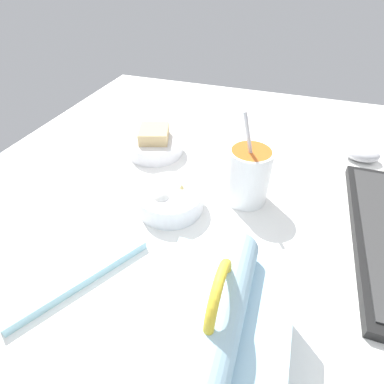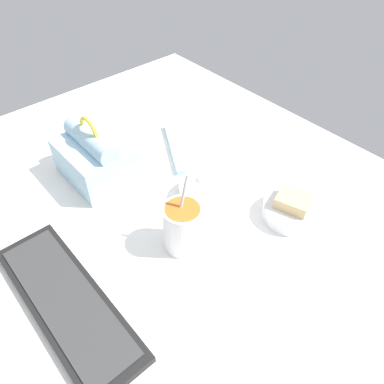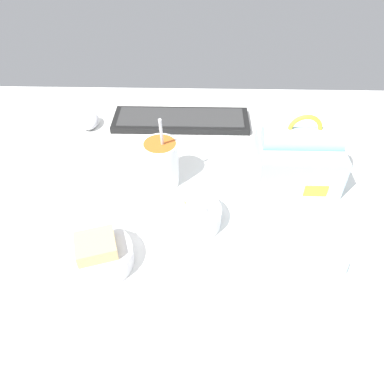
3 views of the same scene
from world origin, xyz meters
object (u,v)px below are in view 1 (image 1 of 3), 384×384
(soup_cup, at_px, (248,175))
(bento_bowl_snacks, at_px, (170,199))
(lunch_bag, at_px, (214,337))
(computer_mouse, at_px, (363,154))
(bento_bowl_sandwich, at_px, (155,144))
(chopstick_case, at_px, (81,279))

(soup_cup, relative_size, bento_bowl_snacks, 1.47)
(lunch_bag, relative_size, soup_cup, 1.01)
(soup_cup, xyz_separation_m, computer_mouse, (-0.23, 0.24, -0.04))
(bento_bowl_sandwich, xyz_separation_m, computer_mouse, (-0.13, 0.49, -0.01))
(lunch_bag, relative_size, bento_bowl_snacks, 1.49)
(computer_mouse, relative_size, chopstick_case, 0.36)
(lunch_bag, height_order, soup_cup, soup_cup)
(bento_bowl_sandwich, relative_size, computer_mouse, 1.77)
(soup_cup, relative_size, computer_mouse, 2.48)
(soup_cup, distance_m, chopstick_case, 0.35)
(lunch_bag, height_order, computer_mouse, lunch_bag)
(lunch_bag, height_order, bento_bowl_sandwich, lunch_bag)
(bento_bowl_snacks, height_order, chopstick_case, bento_bowl_snacks)
(bento_bowl_sandwich, relative_size, chopstick_case, 0.64)
(bento_bowl_sandwich, height_order, chopstick_case, bento_bowl_sandwich)
(soup_cup, height_order, bento_bowl_sandwich, soup_cup)
(bento_bowl_snacks, bearing_deg, computer_mouse, 129.40)
(chopstick_case, bearing_deg, bento_bowl_sandwich, -173.22)
(bento_bowl_sandwich, bearing_deg, soup_cup, 67.22)
(bento_bowl_sandwich, bearing_deg, lunch_bag, 31.94)
(bento_bowl_snacks, bearing_deg, soup_cup, 119.18)
(lunch_bag, relative_size, chopstick_case, 0.91)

